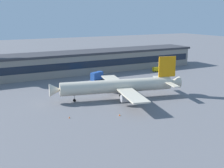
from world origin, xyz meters
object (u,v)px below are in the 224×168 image
at_px(catering_truck, 97,76).
at_px(traffic_cone_0, 69,117).
at_px(airliner, 119,86).
at_px(crew_van, 157,69).
at_px(traffic_cone_1, 120,115).

bearing_deg(catering_truck, traffic_cone_0, -124.47).
bearing_deg(catering_truck, airliner, -100.93).
relative_size(airliner, crew_van, 9.69).
relative_size(catering_truck, crew_van, 1.43).
height_order(catering_truck, traffic_cone_0, catering_truck).
relative_size(airliner, traffic_cone_1, 81.74).
distance_m(airliner, traffic_cone_1, 20.88).
bearing_deg(airliner, traffic_cone_1, -119.02).
bearing_deg(airliner, traffic_cone_0, -153.95).
bearing_deg(traffic_cone_1, airliner, 60.98).
xyz_separation_m(catering_truck, traffic_cone_1, (-16.37, -51.43, -1.98)).
height_order(catering_truck, traffic_cone_1, catering_truck).
bearing_deg(traffic_cone_1, crew_van, 44.85).
xyz_separation_m(traffic_cone_0, traffic_cone_1, (15.11, -5.58, 0.04)).
relative_size(crew_van, traffic_cone_1, 8.44).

